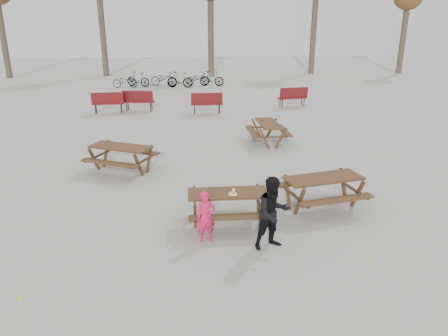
{
  "coord_description": "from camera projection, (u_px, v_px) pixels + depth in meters",
  "views": [
    {
      "loc": [
        -0.84,
        -9.04,
        4.61
      ],
      "look_at": [
        0.0,
        1.0,
        1.0
      ],
      "focal_mm": 35.0,
      "sensor_mm": 36.0,
      "label": 1
    }
  ],
  "objects": [
    {
      "name": "soda_bottle",
      "position": [
        234.0,
        192.0,
        9.65
      ],
      "size": [
        0.07,
        0.07,
        0.17
      ],
      "color": "silver",
      "rests_on": "main_picnic_table"
    },
    {
      "name": "picnic_table_east",
      "position": [
        322.0,
        193.0,
        10.77
      ],
      "size": [
        2.19,
        1.91,
        0.82
      ],
      "primitive_type": null,
      "rotation": [
        0.0,
        0.0,
        0.23
      ],
      "color": "#321E12",
      "rests_on": "ground"
    },
    {
      "name": "ground",
      "position": [
        228.0,
        223.0,
        10.1
      ],
      "size": [
        80.0,
        80.0,
        0.0
      ],
      "primitive_type": "plane",
      "color": "gray",
      "rests_on": "ground"
    },
    {
      "name": "picnic_table_north",
      "position": [
        122.0,
        159.0,
        13.28
      ],
      "size": [
        2.32,
        2.15,
        0.8
      ],
      "primitive_type": null,
      "rotation": [
        0.0,
        0.0,
        -0.44
      ],
      "color": "#321E12",
      "rests_on": "ground"
    },
    {
      "name": "bicycle_row",
      "position": [
        170.0,
        79.0,
        28.55
      ],
      "size": [
        7.23,
        1.92,
        1.01
      ],
      "color": "black",
      "rests_on": "ground"
    },
    {
      "name": "park_bench_row",
      "position": [
        188.0,
        101.0,
        21.41
      ],
      "size": [
        10.79,
        1.8,
        1.03
      ],
      "color": "maroon",
      "rests_on": "ground"
    },
    {
      "name": "main_picnic_table",
      "position": [
        228.0,
        200.0,
        9.91
      ],
      "size": [
        1.8,
        1.45,
        0.78
      ],
      "color": "#321E12",
      "rests_on": "ground"
    },
    {
      "name": "child",
      "position": [
        206.0,
        217.0,
        9.14
      ],
      "size": [
        0.46,
        0.35,
        1.12
      ],
      "primitive_type": "imported",
      "rotation": [
        0.0,
        0.0,
        0.23
      ],
      "color": "#E11C51",
      "rests_on": "ground"
    },
    {
      "name": "food_tray",
      "position": [
        233.0,
        194.0,
        9.69
      ],
      "size": [
        0.18,
        0.11,
        0.03
      ],
      "primitive_type": "cube",
      "color": "white",
      "rests_on": "main_picnic_table"
    },
    {
      "name": "bread_roll",
      "position": [
        233.0,
        193.0,
        9.67
      ],
      "size": [
        0.14,
        0.06,
        0.05
      ],
      "primitive_type": "ellipsoid",
      "color": "tan",
      "rests_on": "food_tray"
    },
    {
      "name": "fallen_leaves",
      "position": [
        237.0,
        183.0,
        12.49
      ],
      "size": [
        11.0,
        11.0,
        0.01
      ],
      "primitive_type": null,
      "color": "gold",
      "rests_on": "ground"
    },
    {
      "name": "adult",
      "position": [
        273.0,
        213.0,
        8.82
      ],
      "size": [
        0.91,
        0.81,
        1.54
      ],
      "primitive_type": "imported",
      "rotation": [
        0.0,
        0.0,
        0.35
      ],
      "color": "black",
      "rests_on": "ground"
    },
    {
      "name": "picnic_table_far",
      "position": [
        268.0,
        133.0,
        16.21
      ],
      "size": [
        1.5,
        1.83,
        0.76
      ],
      "primitive_type": null,
      "rotation": [
        0.0,
        0.0,
        1.61
      ],
      "color": "#321E12",
      "rests_on": "ground"
    }
  ]
}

